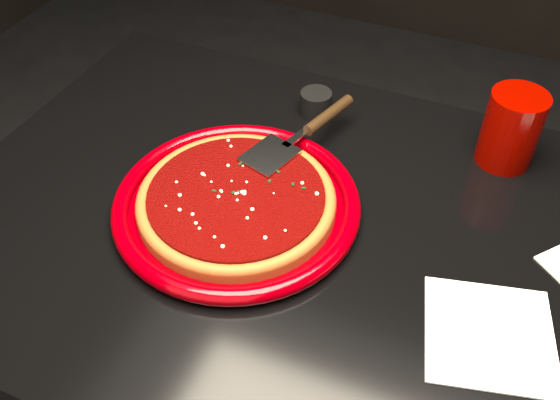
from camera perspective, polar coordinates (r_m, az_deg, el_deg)
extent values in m
cube|color=black|center=(1.24, 3.25, -14.80)|extent=(1.20, 0.80, 0.75)
cylinder|color=#6F0004|center=(0.96, -3.98, -0.39)|extent=(0.45, 0.45, 0.03)
cylinder|color=brown|center=(0.96, -3.99, -0.21)|extent=(0.36, 0.36, 0.02)
torus|color=brown|center=(0.96, -4.02, 0.12)|extent=(0.36, 0.36, 0.02)
cylinder|color=#610504|center=(0.95, -4.03, 0.36)|extent=(0.32, 0.32, 0.01)
cylinder|color=#860400|center=(1.09, 20.38, 6.12)|extent=(0.11, 0.11, 0.13)
cube|color=white|center=(0.87, 18.60, -11.60)|extent=(0.20, 0.20, 0.00)
cylinder|color=black|center=(1.16, 3.30, 8.85)|extent=(0.06, 0.06, 0.04)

